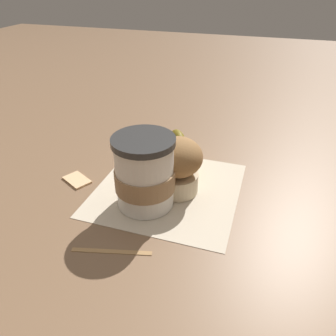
{
  "coord_description": "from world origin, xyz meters",
  "views": [
    {
      "loc": [
        -0.44,
        -0.14,
        0.33
      ],
      "look_at": [
        0.0,
        0.0,
        0.04
      ],
      "focal_mm": 35.0,
      "sensor_mm": 36.0,
      "label": 1
    }
  ],
  "objects_px": {
    "muffin": "(177,165)",
    "banana": "(183,151)",
    "sugar_packet": "(77,179)",
    "coffee_cup": "(145,173)"
  },
  "relations": [
    {
      "from": "muffin",
      "to": "banana",
      "type": "bearing_deg",
      "value": 9.84
    },
    {
      "from": "banana",
      "to": "sugar_packet",
      "type": "relative_size",
      "value": 3.43
    },
    {
      "from": "muffin",
      "to": "banana",
      "type": "relative_size",
      "value": 0.57
    },
    {
      "from": "coffee_cup",
      "to": "muffin",
      "type": "height_order",
      "value": "coffee_cup"
    },
    {
      "from": "banana",
      "to": "sugar_packet",
      "type": "distance_m",
      "value": 0.21
    },
    {
      "from": "muffin",
      "to": "coffee_cup",
      "type": "bearing_deg",
      "value": 140.02
    },
    {
      "from": "muffin",
      "to": "banana",
      "type": "height_order",
      "value": "muffin"
    },
    {
      "from": "banana",
      "to": "sugar_packet",
      "type": "height_order",
      "value": "banana"
    },
    {
      "from": "banana",
      "to": "coffee_cup",
      "type": "bearing_deg",
      "value": 172.72
    },
    {
      "from": "coffee_cup",
      "to": "sugar_packet",
      "type": "distance_m",
      "value": 0.15
    }
  ]
}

